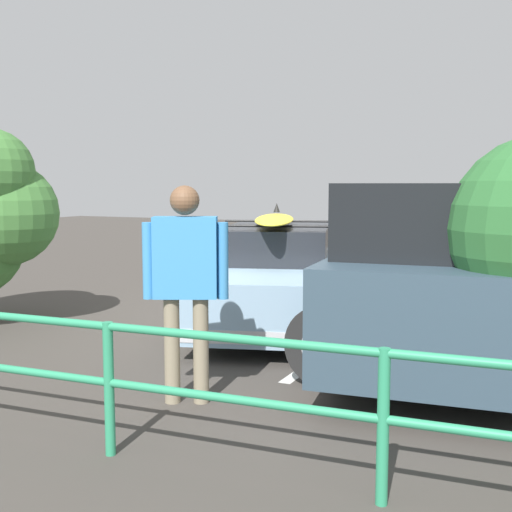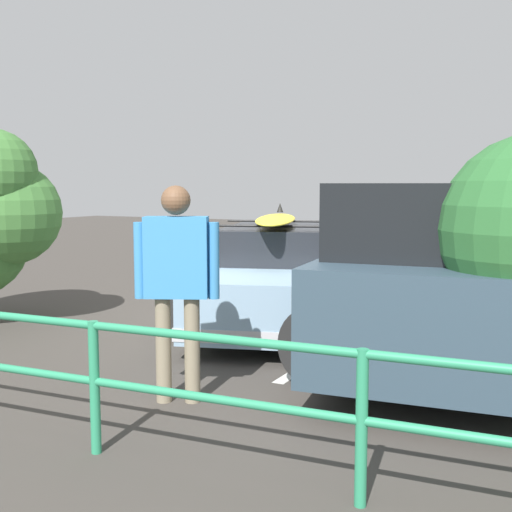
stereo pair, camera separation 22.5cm
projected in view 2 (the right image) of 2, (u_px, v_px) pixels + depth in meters
name	position (u px, v px, depth m)	size (l,w,h in m)	color
ground_plane	(260.00, 322.00, 8.61)	(44.00, 44.00, 0.02)	#423D38
parking_stripe	(359.00, 331.00, 8.07)	(4.83, 0.12, 0.00)	silver
sedan_car	(277.00, 276.00, 8.56)	(2.93, 4.55, 1.56)	#8CADC6
suv_car	(442.00, 269.00, 6.71)	(2.90, 4.92, 1.84)	#334756
person_bystander	(177.00, 274.00, 5.32)	(0.65, 0.41, 1.83)	gray
railing_fence	(94.00, 365.00, 4.33)	(7.43, 0.56, 0.92)	#2D9366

